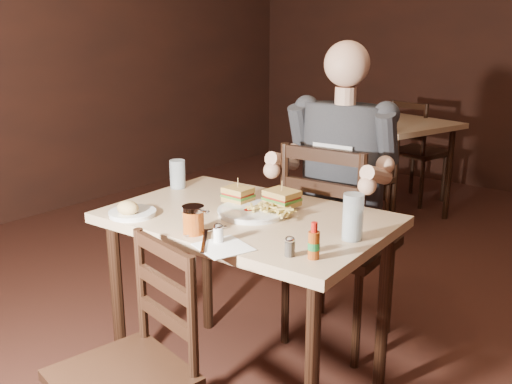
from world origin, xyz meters
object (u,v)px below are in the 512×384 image
Objects in this scene: chair_far at (340,243)px; bg_chair_near at (356,177)px; side_plate at (133,214)px; glass_left at (178,174)px; bg_chair_far at (419,151)px; bg_table at (392,133)px; dinner_plate at (253,212)px; diner at (340,147)px; hot_sauce at (314,240)px; glass_right at (353,217)px; syrup_dispenser at (193,220)px; chair_near at (121,378)px; main_table at (248,237)px.

bg_chair_near is at bearing -68.12° from chair_far.
chair_far is 1.01m from side_plate.
bg_chair_far is at bearing 91.60° from glass_left.
dinner_plate reaches higher than bg_table.
diner is 3.40× the size of dinner_plate.
hot_sauce is (1.01, -2.13, 0.39)m from bg_chair_near.
dinner_plate is 2.22× the size of hot_sauce.
dinner_plate is 0.44m from glass_right.
dinner_plate is at bearing 112.62° from bg_chair_far.
syrup_dispenser is (-0.10, -0.82, -0.14)m from diner.
diner is at bearing 98.60° from chair_near.
syrup_dispenser reaches higher than dinner_plate.
bg_chair_far is 4.98× the size of side_plate.
glass_right is (0.36, -0.52, -0.11)m from diner.
dinner_plate is 0.51m from glass_left.
glass_left is (-0.53, 0.77, 0.42)m from chair_near.
glass_right is at bearing 29.72° from syrup_dispenser.
syrup_dispenser is at bearing -55.99° from bg_chair_near.
syrup_dispenser is 0.33m from side_plate.
chair_far is (0.08, 0.58, -0.18)m from main_table.
syrup_dispenser is at bearing 111.20° from bg_chair_far.
main_table is 0.48m from glass_right.
hot_sauce is at bearing -18.29° from glass_left.
chair_far is at bearing 64.12° from side_plate.
glass_left reaches higher than side_plate.
chair_far is at bearing 123.00° from glass_right.
main_table is at bearing 154.49° from hot_sauce.
main_table is 0.10m from dinner_plate.
diner is 7.55× the size of hot_sauce.
bg_chair_near is (-0.61, 2.59, 0.02)m from chair_near.
chair_near is at bearing -85.73° from syrup_dispenser.
bg_chair_far is at bearing 108.80° from glass_right.
bg_table is 0.60m from bg_chair_far.
syrup_dispenser is at bearing 0.86° from side_plate.
glass_left is (-0.58, -0.44, -0.13)m from diner.
dinner_plate reaches higher than main_table.
diner reaches higher than glass_right.
bg_chair_near is at bearing 96.01° from side_plate.
hot_sauce reaches higher than bg_chair_near.
chair_far is 0.47m from diner.
chair_near is at bearing -96.55° from diner.
main_table is 1.27× the size of bg_chair_near.
glass_right is at bearing -5.03° from glass_left.
dinner_plate is at bearing -76.60° from bg_table.
bg_chair_far is 1.01× the size of bg_chair_near.
dinner_plate is (-0.02, 0.69, 0.36)m from chair_near.
hot_sauce reaches higher than dinner_plate.
hot_sauce is (0.36, -0.79, 0.34)m from chair_far.
glass_left is at bearing 168.71° from main_table.
chair_near is at bearing -55.66° from glass_left.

